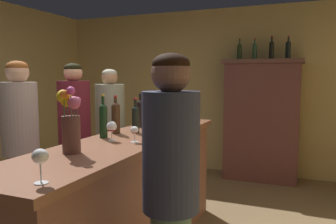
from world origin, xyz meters
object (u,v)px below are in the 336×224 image
object	(u,v)px
display_bottle_midright	(288,49)
patron_redhead	(111,131)
wine_bottle_chardonnay	(136,118)
flower_arrangement	(70,119)
display_cabinet	(262,118)
patron_in_grey	(75,137)
display_bottle_left	(239,51)
wine_bottle_riesling	(103,119)
wine_bottle_rose	(186,109)
wine_bottle_pinot	(169,114)
patron_in_navy	(21,144)
bar_counter	(130,201)
wine_glass_rear	(40,158)
wine_bottle_malbec	(141,112)
wine_glass_mid	(134,131)
display_bottle_center	(272,49)
bartender	(171,189)
cheese_plate	(180,124)
display_bottle_midleft	(255,50)
wine_glass_front	(112,127)
wine_bottle_merlot	(116,116)

from	to	relation	value
display_bottle_midright	patron_redhead	size ratio (longest dim) A/B	0.20
wine_bottle_chardonnay	display_bottle_midright	bearing A→B (deg)	66.51
flower_arrangement	wine_bottle_chardonnay	bearing A→B (deg)	89.03
display_cabinet	patron_in_grey	size ratio (longest dim) A/B	1.07
wine_bottle_chardonnay	patron_redhead	distance (m)	1.21
display_bottle_left	patron_redhead	distance (m)	2.30
wine_bottle_riesling	wine_bottle_rose	size ratio (longest dim) A/B	1.09
display_cabinet	patron_in_grey	distance (m)	2.80
wine_bottle_pinot	patron_in_grey	xyz separation A→B (m)	(-1.03, -0.01, -0.28)
flower_arrangement	wine_bottle_riesling	bearing A→B (deg)	101.54
wine_bottle_riesling	display_bottle_left	world-z (taller)	display_bottle_left
display_cabinet	wine_bottle_chardonnay	distance (m)	2.65
wine_bottle_rose	patron_in_navy	distance (m)	1.69
bar_counter	wine_glass_rear	size ratio (longest dim) A/B	16.83
patron_redhead	flower_arrangement	bearing A→B (deg)	0.49
patron_in_grey	wine_bottle_malbec	bearing A→B (deg)	36.11
wine_glass_mid	display_bottle_center	world-z (taller)	display_bottle_center
display_cabinet	bartender	world-z (taller)	display_cabinet
bar_counter	cheese_plate	world-z (taller)	cheese_plate
display_bottle_midright	patron_in_navy	distance (m)	3.67
wine_bottle_chardonnay	display_bottle_left	world-z (taller)	display_bottle_left
cheese_plate	wine_bottle_chardonnay	bearing A→B (deg)	-107.27
patron_in_navy	display_bottle_midleft	bearing A→B (deg)	74.99
display_cabinet	display_bottle_midright	xyz separation A→B (m)	(0.34, -0.00, 1.00)
wine_bottle_pinot	wine_glass_front	xyz separation A→B (m)	(-0.21, -0.62, -0.05)
display_bottle_midleft	patron_in_grey	size ratio (longest dim) A/B	0.19
wine_bottle_merlot	display_bottle_left	size ratio (longest dim) A/B	1.03
wine_glass_rear	flower_arrangement	distance (m)	0.63
wine_glass_front	wine_glass_rear	world-z (taller)	wine_glass_rear
wine_glass_front	display_bottle_center	size ratio (longest dim) A/B	0.45
wine_glass_mid	patron_in_navy	size ratio (longest dim) A/B	0.07
wine_bottle_malbec	wine_glass_front	bearing A→B (deg)	-80.25
cheese_plate	wine_bottle_pinot	bearing A→B (deg)	-85.47
wine_bottle_pinot	bartender	size ratio (longest dim) A/B	0.20
bar_counter	wine_bottle_rose	distance (m)	1.30
wine_bottle_chardonnay	wine_glass_front	xyz separation A→B (m)	(0.01, -0.40, -0.03)
wine_bottle_merlot	patron_redhead	distance (m)	1.20
wine_bottle_malbec	flower_arrangement	xyz separation A→B (m)	(0.10, -1.18, 0.07)
wine_bottle_merlot	patron_in_navy	bearing A→B (deg)	-166.03
wine_bottle_merlot	display_bottle_center	bearing A→B (deg)	68.82
wine_glass_mid	patron_in_navy	world-z (taller)	patron_in_navy
bar_counter	display_cabinet	size ratio (longest dim) A/B	1.51
wine_bottle_chardonnay	display_bottle_center	xyz separation A→B (m)	(0.87, 2.53, 0.75)
wine_glass_front	cheese_plate	size ratio (longest dim) A/B	0.90
wine_glass_front	wine_bottle_chardonnay	bearing A→B (deg)	91.18
wine_bottle_pinot	wine_glass_rear	bearing A→B (deg)	-88.67
display_bottle_center	display_bottle_midleft	bearing A→B (deg)	180.00
wine_bottle_chardonnay	patron_in_grey	world-z (taller)	patron_in_grey
wine_bottle_merlot	display_bottle_midleft	xyz separation A→B (m)	(0.78, 2.62, 0.72)
wine_bottle_merlot	flower_arrangement	bearing A→B (deg)	-80.44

